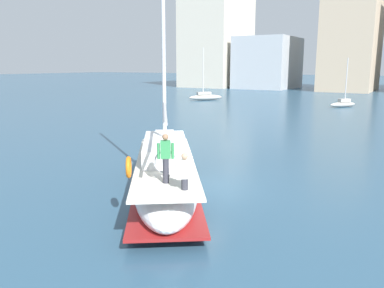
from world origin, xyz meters
TOP-DOWN VIEW (x-y plane):
  - ground_plane at (0.00, 0.00)m, footprint 400.00×400.00m
  - main_sailboat at (-0.27, -1.77)m, footprint 7.53×9.21m
  - moored_sloop_near at (-20.03, 36.66)m, footprint 4.27×4.71m
  - moored_sloop_far at (-0.73, 37.16)m, footprint 3.02×3.68m
  - waterfront_buildings at (-3.59, 72.86)m, footprint 83.32×20.36m

SIDE VIEW (x-z plane):
  - ground_plane at x=0.00m, z-range 0.00..0.00m
  - moored_sloop_far at x=-0.73m, z-range -2.55..3.46m
  - moored_sloop_near at x=-20.03m, z-range -3.23..4.34m
  - main_sailboat at x=-0.27m, z-range -5.24..7.04m
  - waterfront_buildings at x=-3.59m, z-range -1.98..22.67m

